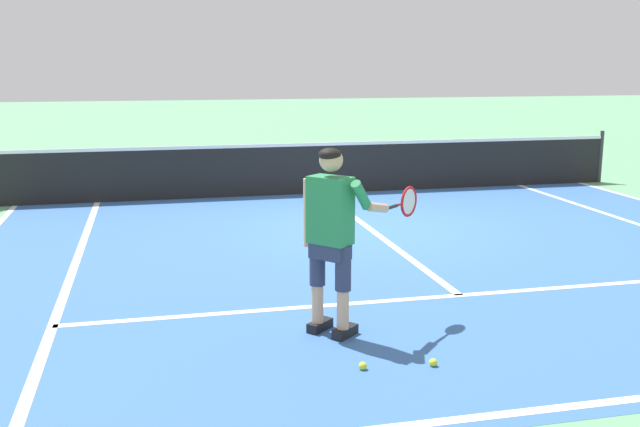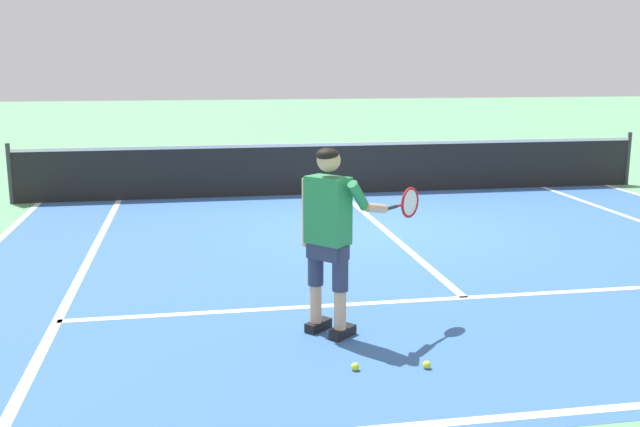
% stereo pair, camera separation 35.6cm
% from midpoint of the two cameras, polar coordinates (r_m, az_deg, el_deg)
% --- Properties ---
extents(ground_plane, '(80.00, 80.00, 0.00)m').
position_cam_midpoint_polar(ground_plane, '(10.98, 2.85, -1.11)').
color(ground_plane, '#609E70').
extents(court_inner_surface, '(10.98, 9.37, 0.00)m').
position_cam_midpoint_polar(court_inner_surface, '(9.62, 5.24, -2.97)').
color(court_inner_surface, '#3866A8').
rests_on(court_inner_surface, ground).
extents(line_baseline, '(10.98, 0.10, 0.01)m').
position_cam_midpoint_polar(line_baseline, '(5.79, 19.68, -13.80)').
color(line_baseline, white).
rests_on(line_baseline, ground).
extents(line_service, '(8.23, 0.10, 0.01)m').
position_cam_midpoint_polar(line_service, '(7.90, 9.61, -6.35)').
color(line_service, white).
rests_on(line_service, ground).
extents(line_centre_service, '(0.10, 6.40, 0.01)m').
position_cam_midpoint_polar(line_centre_service, '(10.81, 3.11, -1.29)').
color(line_centre_service, white).
rests_on(line_centre_service, ground).
extents(line_singles_left, '(0.10, 8.97, 0.01)m').
position_cam_midpoint_polar(line_singles_left, '(9.23, -19.88, -4.26)').
color(line_singles_left, white).
rests_on(line_singles_left, ground).
extents(tennis_net, '(11.96, 0.08, 1.07)m').
position_cam_midpoint_polar(tennis_net, '(13.78, -0.58, 3.63)').
color(tennis_net, '#333338').
rests_on(tennis_net, ground).
extents(tennis_player, '(1.18, 0.70, 1.71)m').
position_cam_midpoint_polar(tennis_player, '(6.45, -0.57, -1.20)').
color(tennis_player, black).
rests_on(tennis_player, ground).
extents(tennis_ball_near_feet, '(0.07, 0.07, 0.07)m').
position_cam_midpoint_polar(tennis_ball_near_feet, '(6.10, 7.19, -11.53)').
color(tennis_ball_near_feet, '#CCE02D').
rests_on(tennis_ball_near_feet, ground).
extents(tennis_ball_by_baseline, '(0.07, 0.07, 0.07)m').
position_cam_midpoint_polar(tennis_ball_by_baseline, '(5.99, 1.64, -11.87)').
color(tennis_ball_by_baseline, '#CCE02D').
rests_on(tennis_ball_by_baseline, ground).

